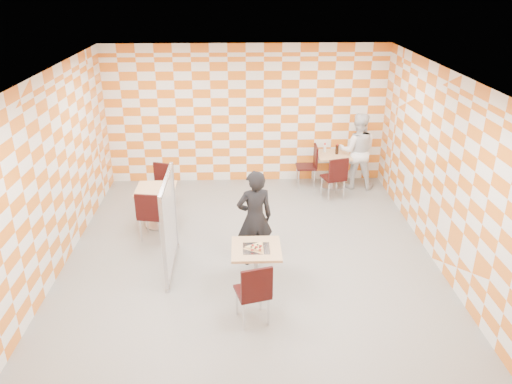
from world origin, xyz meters
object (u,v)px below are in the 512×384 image
at_px(man_white, 357,151).
at_px(chair_empty_far, 162,183).
at_px(partition, 169,224).
at_px(sport_bottle, 325,148).
at_px(chair_empty_near, 150,212).
at_px(second_table, 333,165).
at_px(chair_main_front, 254,290).
at_px(soda_bottle, 337,149).
at_px(chair_second_side, 310,163).
at_px(main_table, 256,262).
at_px(empty_table, 157,200).
at_px(chair_second_front, 336,175).
at_px(man_dark, 255,218).

bearing_deg(man_white, chair_empty_far, 22.59).
relative_size(partition, sport_bottle, 7.75).
relative_size(chair_empty_near, chair_empty_far, 1.00).
bearing_deg(second_table, sport_bottle, 139.05).
relative_size(chair_main_front, sport_bottle, 4.62).
height_order(sport_bottle, soda_bottle, soda_bottle).
bearing_deg(chair_main_front, second_table, 68.26).
xyz_separation_m(chair_second_side, chair_empty_near, (-3.08, -2.33, 0.00)).
bearing_deg(chair_empty_far, chair_main_front, -64.88).
distance_m(main_table, second_table, 4.29).
relative_size(main_table, chair_second_side, 0.81).
height_order(main_table, man_white, man_white).
height_order(partition, sport_bottle, partition).
xyz_separation_m(chair_second_side, sport_bottle, (0.31, 0.11, 0.29)).
relative_size(second_table, empty_table, 1.00).
distance_m(chair_empty_near, partition, 1.05).
height_order(chair_main_front, chair_second_front, same).
bearing_deg(chair_second_side, man_white, -3.91).
bearing_deg(chair_second_side, partition, -128.94).
bearing_deg(second_table, partition, -134.15).
xyz_separation_m(chair_main_front, man_white, (2.34, 4.60, 0.28)).
relative_size(partition, soda_bottle, 6.74).
bearing_deg(man_white, soda_bottle, 5.13).
height_order(empty_table, man_dark, man_dark).
height_order(empty_table, soda_bottle, soda_bottle).
distance_m(main_table, sport_bottle, 4.38).
xyz_separation_m(main_table, empty_table, (-1.75, 2.19, 0.00)).
xyz_separation_m(chair_main_front, partition, (-1.26, 1.43, 0.25)).
bearing_deg(chair_empty_far, chair_empty_near, -91.17).
bearing_deg(soda_bottle, man_white, -3.75).
height_order(chair_main_front, soda_bottle, soda_bottle).
relative_size(chair_second_side, sport_bottle, 4.62).
distance_m(second_table, empty_table, 3.93).
xyz_separation_m(partition, soda_bottle, (3.17, 3.20, 0.06)).
relative_size(chair_main_front, chair_empty_near, 1.00).
xyz_separation_m(chair_main_front, sport_bottle, (1.67, 4.78, 0.29)).
xyz_separation_m(main_table, man_white, (2.29, 3.88, 0.32)).
distance_m(main_table, chair_second_front, 3.65).
relative_size(empty_table, chair_main_front, 0.81).
bearing_deg(chair_empty_far, chair_second_front, 5.30).
bearing_deg(main_table, chair_second_front, 61.77).
xyz_separation_m(chair_second_front, sport_bottle, (-0.10, 0.84, 0.29)).
bearing_deg(partition, chair_empty_far, 101.22).
relative_size(second_table, chair_empty_near, 0.81).
bearing_deg(chair_second_front, chair_second_side, 119.75).
distance_m(chair_second_front, sport_bottle, 0.89).
relative_size(chair_main_front, chair_second_front, 1.00).
relative_size(man_dark, soda_bottle, 6.91).
distance_m(man_white, sport_bottle, 0.69).
distance_m(main_table, chair_second_side, 4.15).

